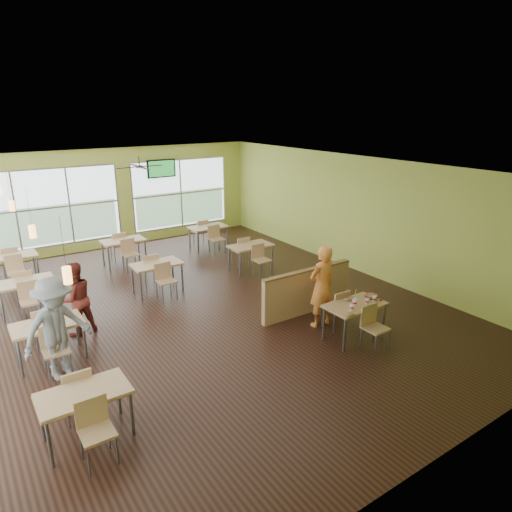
% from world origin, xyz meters
% --- Properties ---
extents(room, '(12.00, 12.04, 3.20)m').
position_xyz_m(room, '(0.00, 0.00, 1.60)').
color(room, black).
rests_on(room, ground).
extents(window_bays, '(9.24, 10.24, 2.38)m').
position_xyz_m(window_bays, '(-2.65, 3.08, 1.48)').
color(window_bays, white).
rests_on(window_bays, room).
extents(main_table, '(1.22, 1.52, 0.87)m').
position_xyz_m(main_table, '(2.00, -3.00, 0.63)').
color(main_table, tan).
rests_on(main_table, floor).
extents(half_wall_divider, '(2.40, 0.14, 1.04)m').
position_xyz_m(half_wall_divider, '(2.00, -1.55, 0.52)').
color(half_wall_divider, tan).
rests_on(half_wall_divider, floor).
extents(dining_tables, '(6.92, 8.72, 0.87)m').
position_xyz_m(dining_tables, '(-1.05, 1.71, 0.63)').
color(dining_tables, tan).
rests_on(dining_tables, floor).
extents(pendant_lights, '(0.11, 7.31, 0.86)m').
position_xyz_m(pendant_lights, '(-3.20, 0.68, 2.45)').
color(pendant_lights, '#2D2119').
rests_on(pendant_lights, ceiling).
extents(ceiling_fan, '(1.25, 1.25, 0.29)m').
position_xyz_m(ceiling_fan, '(-0.00, 3.00, 2.95)').
color(ceiling_fan, '#2D2119').
rests_on(ceiling_fan, ceiling).
extents(tv_backwall, '(1.00, 0.07, 0.60)m').
position_xyz_m(tv_backwall, '(1.80, 5.90, 2.45)').
color(tv_backwall, black).
rests_on(tv_backwall, wall_back).
extents(man_plaid, '(0.66, 0.45, 1.76)m').
position_xyz_m(man_plaid, '(1.84, -2.19, 0.88)').
color(man_plaid, '#F9581B').
rests_on(man_plaid, floor).
extents(patron_maroon, '(0.84, 0.70, 1.53)m').
position_xyz_m(patron_maroon, '(-2.52, 0.30, 0.77)').
color(patron_maroon, maroon).
rests_on(patron_maroon, floor).
extents(patron_grey, '(1.32, 0.98, 1.82)m').
position_xyz_m(patron_grey, '(-3.15, -1.15, 0.91)').
color(patron_grey, slate).
rests_on(patron_grey, floor).
extents(cup_blue, '(0.09, 0.09, 0.31)m').
position_xyz_m(cup_blue, '(1.73, -3.17, 0.81)').
color(cup_blue, white).
rests_on(cup_blue, main_table).
extents(cup_yellow, '(0.10, 0.10, 0.38)m').
position_xyz_m(cup_yellow, '(1.91, -3.05, 0.83)').
color(cup_yellow, white).
rests_on(cup_yellow, main_table).
extents(cup_red_near, '(0.09, 0.09, 0.31)m').
position_xyz_m(cup_red_near, '(2.18, -3.13, 0.81)').
color(cup_red_near, white).
rests_on(cup_red_near, main_table).
extents(cup_red_far, '(0.08, 0.08, 0.30)m').
position_xyz_m(cup_red_far, '(2.40, -3.12, 0.81)').
color(cup_red_far, white).
rests_on(cup_red_far, main_table).
extents(food_basket, '(0.27, 0.27, 0.06)m').
position_xyz_m(food_basket, '(2.48, -2.97, 0.79)').
color(food_basket, black).
rests_on(food_basket, main_table).
extents(ketchup_cup, '(0.06, 0.06, 0.03)m').
position_xyz_m(ketchup_cup, '(2.55, -3.17, 0.76)').
color(ketchup_cup, '#AC1526').
rests_on(ketchup_cup, main_table).
extents(wrapper_left, '(0.16, 0.15, 0.04)m').
position_xyz_m(wrapper_left, '(1.56, -3.30, 0.77)').
color(wrapper_left, '#A68050').
rests_on(wrapper_left, main_table).
extents(wrapper_mid, '(0.20, 0.18, 0.04)m').
position_xyz_m(wrapper_mid, '(2.00, -2.79, 0.77)').
color(wrapper_mid, '#A68050').
rests_on(wrapper_mid, main_table).
extents(wrapper_right, '(0.16, 0.14, 0.04)m').
position_xyz_m(wrapper_right, '(2.30, -3.21, 0.77)').
color(wrapper_right, '#A68050').
rests_on(wrapper_right, main_table).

